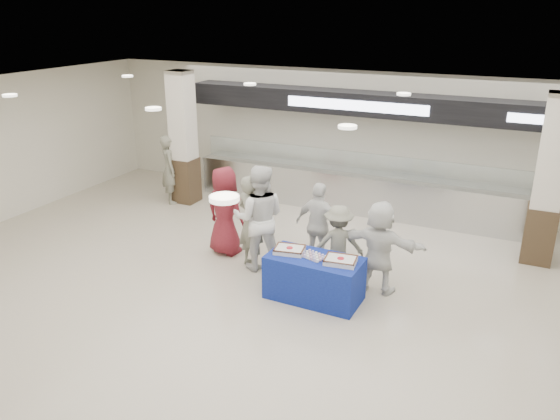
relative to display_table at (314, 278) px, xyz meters
The scene contains 15 objects.
ground 1.31m from the display_table, 123.79° to the right, with size 14.00×14.00×0.00m, color beige.
serving_line 4.48m from the display_table, 99.05° to the left, with size 8.70×0.85×2.80m.
column_left 5.78m from the display_table, 146.08° to the left, with size 0.55×0.55×3.20m.
column_right 4.71m from the display_table, 43.72° to the left, with size 0.55×0.55×3.20m.
display_table is the anchor object (origin of this frame).
sheet_cake_left 0.62m from the display_table, behind, with size 0.54×0.46×0.10m.
sheet_cake_right 0.62m from the display_table, ahead, with size 0.54×0.44×0.10m.
cupcake_tray 0.40m from the display_table, 150.08° to the right, with size 0.40×0.35×0.06m.
civilian_maroon 2.48m from the display_table, 157.21° to the left, with size 0.86×0.56×1.76m, color maroon.
soldier_a 1.71m from the display_table, 156.95° to the left, with size 0.65×0.43×1.78m, color slate.
chef_tall 1.61m from the display_table, 154.51° to the left, with size 0.96×0.75×1.98m, color white.
chef_short 1.31m from the display_table, 108.23° to the left, with size 0.95×0.40×1.63m, color white.
soldier_b 0.85m from the display_table, 80.64° to the left, with size 0.91×0.52×1.41m, color slate.
civilian_white 1.21m from the display_table, 39.49° to the left, with size 1.50×0.48×1.62m, color white.
soldier_bg 5.82m from the display_table, 149.53° to the left, with size 0.62×0.40×1.69m, color slate.
Camera 1 is at (3.62, -6.46, 4.58)m, focal length 35.00 mm.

